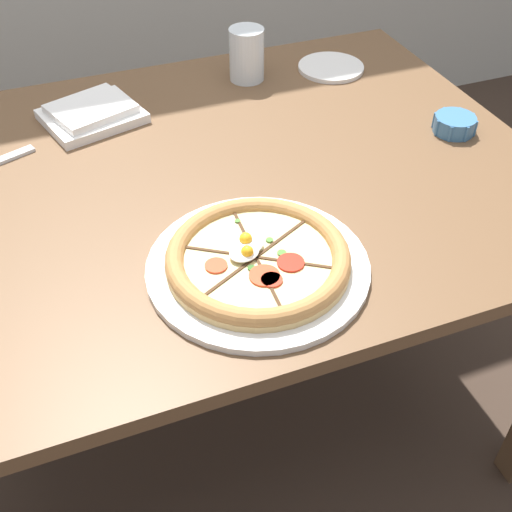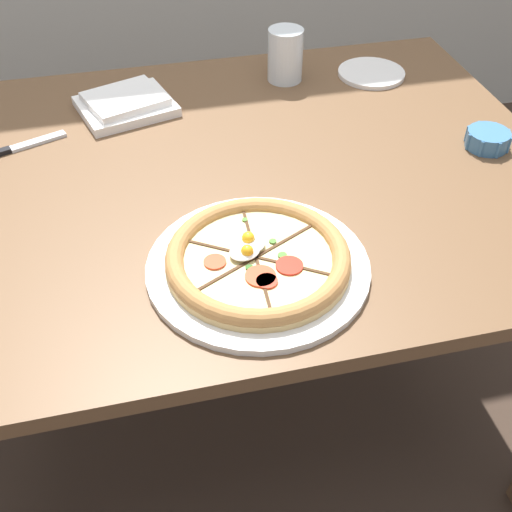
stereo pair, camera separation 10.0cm
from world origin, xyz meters
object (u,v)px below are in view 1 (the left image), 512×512
side_saucer (331,67)px  napkin_folded (92,114)px  dining_table (207,212)px  water_glass (247,57)px  pizza (256,261)px  ramekin_bowl (455,124)px

side_saucer → napkin_folded: bearing=-176.4°
napkin_folded → dining_table: bearing=-60.1°
water_glass → side_saucer: (0.21, -0.03, -0.05)m
pizza → napkin_folded: 0.58m
side_saucer → pizza: bearing=-125.3°
dining_table → pizza: 0.30m
pizza → ramekin_bowl: (0.53, 0.25, -0.00)m
pizza → dining_table: bearing=89.3°
pizza → side_saucer: size_ratio=2.25×
dining_table → water_glass: (0.21, 0.34, 0.14)m
napkin_folded → water_glass: 0.38m
napkin_folded → side_saucer: 0.58m
pizza → napkin_folded: size_ratio=1.55×
dining_table → side_saucer: 0.54m
napkin_folded → water_glass: (0.37, 0.06, 0.04)m
ramekin_bowl → dining_table: bearing=176.1°
dining_table → ramekin_bowl: ramekin_bowl is taller
pizza → side_saucer: bearing=54.7°
pizza → side_saucer: 0.74m
pizza → ramekin_bowl: 0.59m
side_saucer → ramekin_bowl: bearing=-72.6°
water_glass → side_saucer: size_ratio=0.76×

